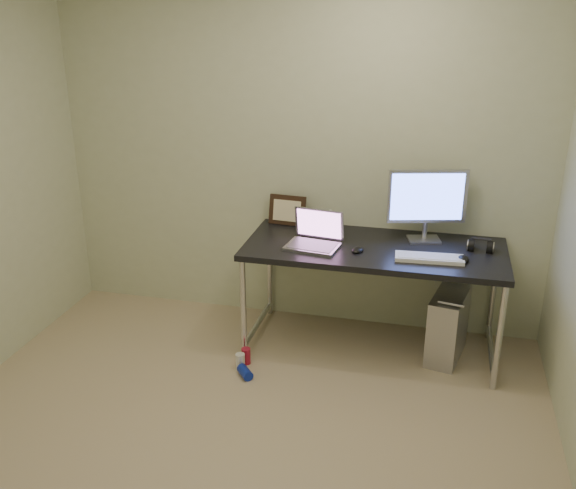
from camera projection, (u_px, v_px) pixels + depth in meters
The scene contains 17 objects.
floor at pixel (223, 463), 3.35m from camera, with size 3.50×3.50×0.00m, color tan.
wall_back at pixel (298, 154), 4.49m from camera, with size 3.50×0.02×2.50m, color beige.
desk at pixel (374, 257), 4.23m from camera, with size 1.70×0.74×0.75m.
tower_computer at pixel (448, 325), 4.28m from camera, with size 0.28×0.47×0.49m.
cable_a at pixel (443, 282), 4.52m from camera, with size 0.01×0.01×0.70m, color black.
cable_b at pixel (456, 287), 4.49m from camera, with size 0.01×0.01×0.72m, color black.
can_red at pixel (246, 356), 4.25m from camera, with size 0.06×0.06×0.11m, color #AA1832.
can_white at pixel (240, 362), 4.18m from camera, with size 0.06×0.06×0.11m, color silver.
can_blue at pixel (245, 372), 4.10m from camera, with size 0.07×0.07×0.12m, color #1126A5.
laptop at pixel (315, 238), 4.20m from camera, with size 0.37×0.32×0.23m.
monitor at pixel (427, 200), 4.20m from camera, with size 0.51×0.20×0.49m.
keyboard at pixel (429, 258), 3.98m from camera, with size 0.42×0.14×0.03m, color white.
mouse_right at pixel (462, 258), 3.96m from camera, with size 0.08×0.13×0.04m, color black.
mouse_left at pixel (358, 249), 4.11m from camera, with size 0.07×0.11×0.04m, color black.
headphones at pixel (480, 246), 4.12m from camera, with size 0.16×0.10×0.11m.
picture_frame at pixel (287, 210), 4.57m from camera, with size 0.27×0.03×0.21m, color black.
webcam at pixel (330, 215), 4.51m from camera, with size 0.05×0.04×0.13m.
Camera 1 is at (0.97, -2.56, 2.28)m, focal length 40.00 mm.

